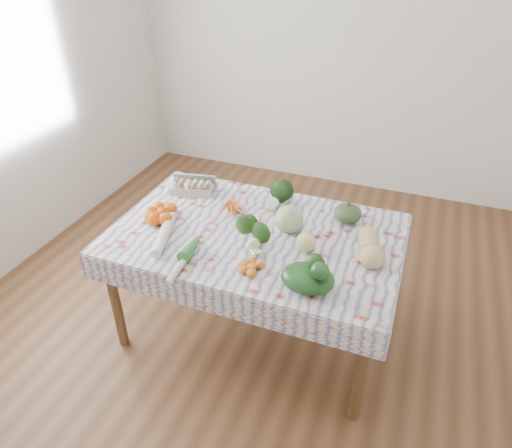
% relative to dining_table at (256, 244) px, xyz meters
% --- Properties ---
extents(ground, '(4.50, 4.50, 0.00)m').
position_rel_dining_table_xyz_m(ground, '(0.00, 0.00, -0.68)').
color(ground, '#57351D').
rests_on(ground, ground).
extents(wall_back, '(4.00, 0.04, 2.80)m').
position_rel_dining_table_xyz_m(wall_back, '(0.00, 2.25, 0.72)').
color(wall_back, white).
rests_on(wall_back, ground).
extents(dining_table, '(1.60, 1.00, 0.75)m').
position_rel_dining_table_xyz_m(dining_table, '(0.00, 0.00, 0.00)').
color(dining_table, brown).
rests_on(dining_table, ground).
extents(tablecloth, '(1.66, 1.06, 0.01)m').
position_rel_dining_table_xyz_m(tablecloth, '(0.00, 0.00, 0.08)').
color(tablecloth, silver).
rests_on(tablecloth, dining_table).
extents(egg_carton, '(0.31, 0.17, 0.08)m').
position_rel_dining_table_xyz_m(egg_carton, '(-0.56, 0.28, 0.12)').
color(egg_carton, '#A6A6A1').
rests_on(egg_carton, tablecloth).
extents(carrot_bunch, '(0.25, 0.24, 0.04)m').
position_rel_dining_table_xyz_m(carrot_bunch, '(-0.22, 0.17, 0.10)').
color(carrot_bunch, orange).
rests_on(carrot_bunch, tablecloth).
extents(kale_bunch, '(0.18, 0.16, 0.16)m').
position_rel_dining_table_xyz_m(kale_bunch, '(0.01, 0.34, 0.16)').
color(kale_bunch, '#193912').
rests_on(kale_bunch, tablecloth).
extents(kabocha_squash, '(0.17, 0.17, 0.11)m').
position_rel_dining_table_xyz_m(kabocha_squash, '(0.47, 0.31, 0.14)').
color(kabocha_squash, '#394F2A').
rests_on(kabocha_squash, tablecloth).
extents(cabbage, '(0.20, 0.20, 0.16)m').
position_rel_dining_table_xyz_m(cabbage, '(0.17, 0.08, 0.17)').
color(cabbage, '#A5BB7F').
rests_on(cabbage, tablecloth).
extents(butternut_squash, '(0.21, 0.32, 0.14)m').
position_rel_dining_table_xyz_m(butternut_squash, '(0.65, -0.00, 0.15)').
color(butternut_squash, tan).
rests_on(butternut_squash, tablecloth).
extents(orange_cluster, '(0.33, 0.33, 0.09)m').
position_rel_dining_table_xyz_m(orange_cluster, '(-0.57, -0.07, 0.13)').
color(orange_cluster, '#E95309').
rests_on(orange_cluster, tablecloth).
extents(broccoli, '(0.24, 0.24, 0.13)m').
position_rel_dining_table_xyz_m(broccoli, '(0.02, -0.13, 0.15)').
color(broccoli, '#224B17').
rests_on(broccoli, tablecloth).
extents(mandarin_cluster, '(0.20, 0.20, 0.05)m').
position_rel_dining_table_xyz_m(mandarin_cluster, '(0.10, -0.34, 0.11)').
color(mandarin_cluster, orange).
rests_on(mandarin_cluster, tablecloth).
extents(grapefruit, '(0.14, 0.14, 0.11)m').
position_rel_dining_table_xyz_m(grapefruit, '(0.32, -0.07, 0.14)').
color(grapefruit, '#D3D876').
rests_on(grapefruit, tablecloth).
extents(spinach_bag, '(0.28, 0.23, 0.12)m').
position_rel_dining_table_xyz_m(spinach_bag, '(0.41, -0.36, 0.14)').
color(spinach_bag, '#123513').
rests_on(spinach_bag, tablecloth).
extents(daikon, '(0.17, 0.40, 0.06)m').
position_rel_dining_table_xyz_m(daikon, '(-0.47, -0.24, 0.11)').
color(daikon, white).
rests_on(daikon, tablecloth).
extents(leek, '(0.06, 0.34, 0.04)m').
position_rel_dining_table_xyz_m(leek, '(-0.25, -0.42, 0.10)').
color(leek, silver).
rests_on(leek, tablecloth).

